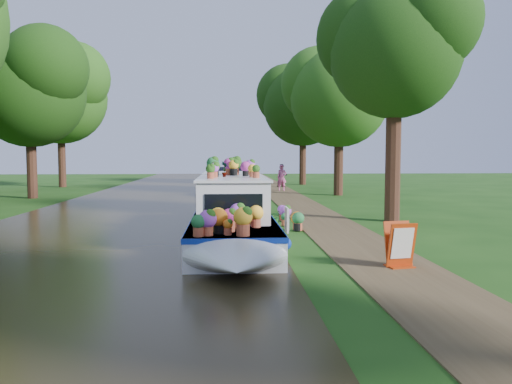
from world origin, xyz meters
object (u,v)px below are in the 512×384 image
object	(u,v)px
pedestrian_pink	(282,178)
pedestrian_dark	(282,176)
plant_boat	(232,208)
sandwich_board	(400,247)
second_boat	(230,187)

from	to	relation	value
pedestrian_pink	pedestrian_dark	distance (m)	3.79
plant_boat	sandwich_board	size ratio (longest dim) A/B	13.63
second_boat	pedestrian_dark	distance (m)	8.12
plant_boat	pedestrian_dark	world-z (taller)	plant_boat
plant_boat	second_boat	bearing A→B (deg)	89.72
pedestrian_dark	pedestrian_pink	bearing A→B (deg)	-116.33
plant_boat	pedestrian_pink	bearing A→B (deg)	78.84
plant_boat	sandwich_board	xyz separation A→B (m)	(3.63, -4.77, -0.37)
sandwich_board	plant_boat	bearing A→B (deg)	117.44
pedestrian_dark	plant_boat	bearing A→B (deg)	-119.77
plant_boat	pedestrian_dark	size ratio (longest dim) A/B	7.72
sandwich_board	pedestrian_dark	bearing A→B (deg)	79.06
second_boat	pedestrian_dark	bearing A→B (deg)	69.62
plant_boat	pedestrian_dark	bearing A→B (deg)	79.53
plant_boat	pedestrian_pink	world-z (taller)	plant_boat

